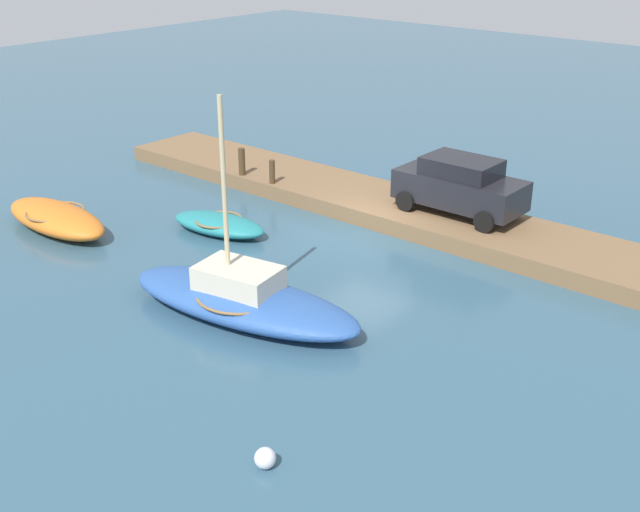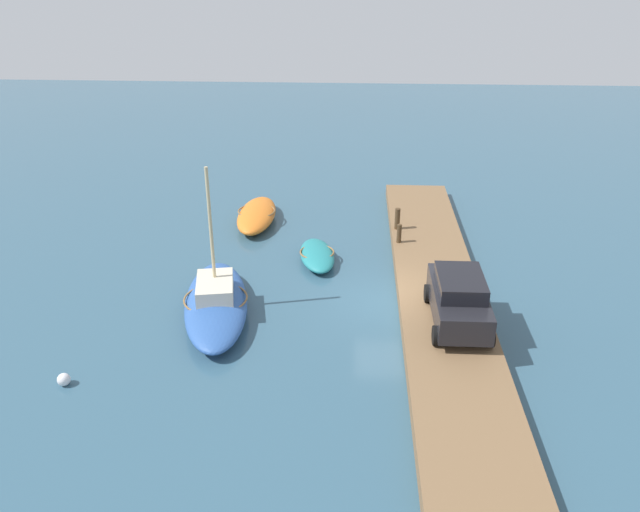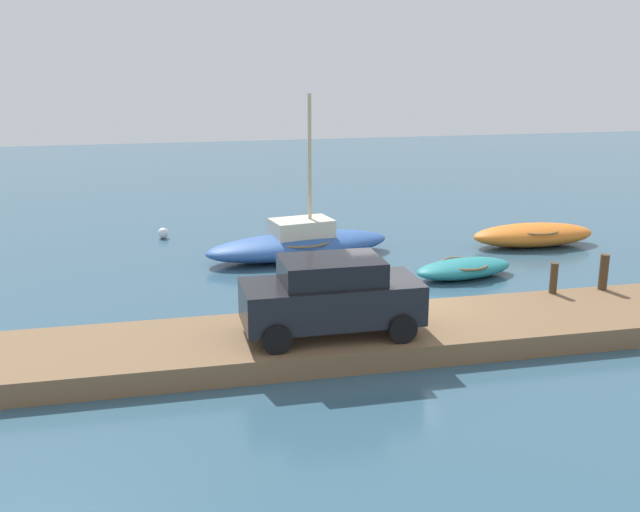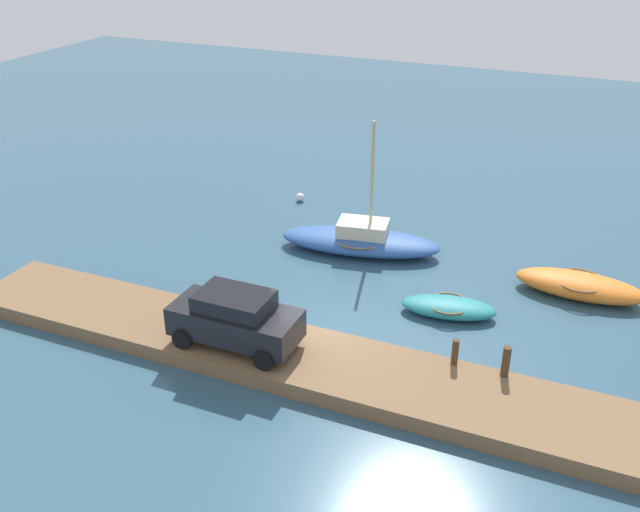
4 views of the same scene
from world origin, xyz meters
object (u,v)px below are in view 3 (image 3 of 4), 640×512
Objects in this scene: motorboat_orange at (533,235)px; mooring_post_west at (554,278)px; mooring_post_mid_west at (604,272)px; marker_buoy at (163,233)px; sailboat_blue at (299,243)px; parked_car at (331,295)px; rowboat_teal at (464,268)px.

mooring_post_west reaches higher than motorboat_orange.
mooring_post_mid_west reaches higher than marker_buoy.
mooring_post_west is at bearing -61.38° from sailboat_blue.
motorboat_orange is 12.53m from parked_car.
parked_car is at bearing -74.24° from marker_buoy.
mooring_post_mid_west is at bearing -43.17° from marker_buoy.
mooring_post_mid_west reaches higher than rowboat_teal.
parked_car reaches higher than marker_buoy.
rowboat_teal is 4.16× the size of mooring_post_west.
sailboat_blue is at bearing 179.16° from motorboat_orange.
mooring_post_west reaches higher than rowboat_teal.
rowboat_teal is 11.43m from marker_buoy.
motorboat_orange is 4.69× the size of mooring_post_mid_west.
rowboat_teal is 7.51m from parked_car.
marker_buoy is at bearing 105.70° from parked_car.
motorboat_orange is at bearing 27.81° from rowboat_teal.
rowboat_teal reaches higher than marker_buoy.
mooring_post_west is at bearing -47.14° from marker_buoy.
motorboat_orange reaches higher than marker_buoy.
rowboat_teal is 4.32m from mooring_post_mid_west.
parked_car is at bearing -106.46° from sailboat_blue.
sailboat_blue is 8.56m from parked_car.
sailboat_blue reaches higher than mooring_post_west.
sailboat_blue is 16.88× the size of marker_buoy.
mooring_post_west is (5.48, -6.86, 0.43)m from sailboat_blue.
mooring_post_west is 2.07× the size of marker_buoy.
marker_buoy is (-4.42, 3.80, -0.30)m from sailboat_blue.
parked_car is (-9.43, -8.18, 1.02)m from motorboat_orange.
sailboat_blue is at bearing -40.75° from marker_buoy.
sailboat_blue is at bearing 128.62° from mooring_post_west.
rowboat_teal is at bearing -47.17° from sailboat_blue.
sailboat_blue is at bearing 135.38° from mooring_post_mid_west.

